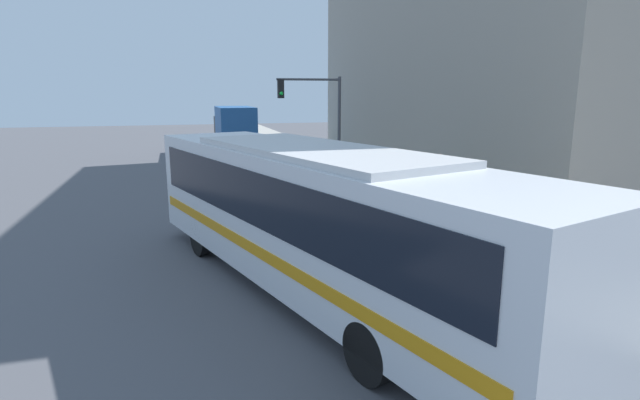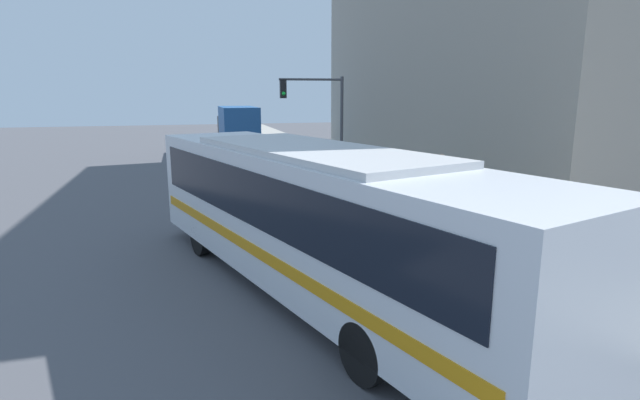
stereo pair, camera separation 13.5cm
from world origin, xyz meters
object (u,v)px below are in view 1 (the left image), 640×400
delivery_truck (234,128)px  parking_meter (378,170)px  fire_hydrant (412,200)px  traffic_light_pole (317,107)px  city_bus (314,210)px  pedestrian_near_corner (439,178)px

delivery_truck → parking_meter: (3.81, -17.68, -0.63)m
fire_hydrant → traffic_light_pole: traffic_light_pole is taller
fire_hydrant → delivery_truck: bearing=100.4°
fire_hydrant → parking_meter: parking_meter is taller
delivery_truck → parking_meter: delivery_truck is taller
city_bus → delivery_truck: delivery_truck is taller
city_bus → pedestrian_near_corner: size_ratio=6.68×
delivery_truck → pedestrian_near_corner: size_ratio=3.88×
fire_hydrant → pedestrian_near_corner: 1.73m
delivery_truck → pedestrian_near_corner: bearing=-75.3°
traffic_light_pole → parking_meter: size_ratio=3.43×
fire_hydrant → pedestrian_near_corner: size_ratio=0.38×
traffic_light_pole → parking_meter: bearing=-79.6°
pedestrian_near_corner → fire_hydrant: bearing=-153.5°
delivery_truck → fire_hydrant: size_ratio=10.11×
delivery_truck → traffic_light_pole: (2.79, -12.11, 1.77)m
delivery_truck → fire_hydrant: bearing=-79.6°
fire_hydrant → traffic_light_pole: 9.25m
delivery_truck → fire_hydrant: 21.18m
traffic_light_pole → parking_meter: traffic_light_pole is taller
parking_meter → city_bus: bearing=-120.1°
city_bus → parking_meter: 10.35m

